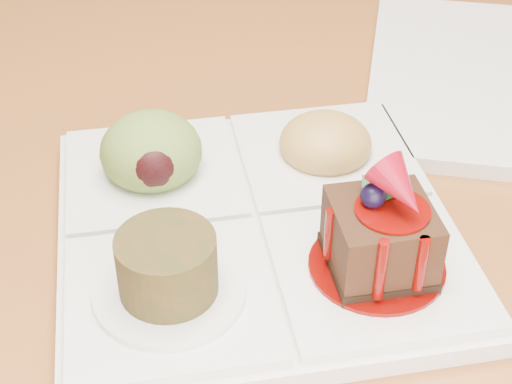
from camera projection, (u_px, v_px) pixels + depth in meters
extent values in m
cube|color=brown|center=(236.00, 11.00, 0.78)|extent=(1.00, 1.80, 0.04)
cylinder|color=black|center=(506.00, 246.00, 1.31)|extent=(0.03, 0.03, 0.38)
cube|color=silver|center=(256.00, 230.00, 0.47)|extent=(0.24, 0.24, 0.01)
cube|color=silver|center=(376.00, 271.00, 0.43)|extent=(0.11, 0.11, 0.01)
cube|color=silver|center=(170.00, 298.00, 0.42)|extent=(0.11, 0.11, 0.01)
cube|color=silver|center=(153.00, 173.00, 0.50)|extent=(0.11, 0.11, 0.01)
cube|color=silver|center=(325.00, 155.00, 0.52)|extent=(0.11, 0.11, 0.01)
cylinder|color=#580503|center=(377.00, 266.00, 0.43)|extent=(0.08, 0.08, 0.00)
cube|color=black|center=(377.00, 262.00, 0.43)|extent=(0.05, 0.05, 0.01)
cube|color=black|center=(381.00, 234.00, 0.42)|extent=(0.05, 0.05, 0.03)
cylinder|color=#580503|center=(384.00, 208.00, 0.40)|extent=(0.04, 0.04, 0.00)
sphere|color=black|center=(373.00, 196.00, 0.40)|extent=(0.01, 0.01, 0.01)
cone|color=maroon|center=(401.00, 189.00, 0.39)|extent=(0.04, 0.04, 0.03)
cube|color=#10411D|center=(383.00, 188.00, 0.41)|extent=(0.01, 0.02, 0.01)
cube|color=#10411D|center=(371.00, 187.00, 0.41)|extent=(0.01, 0.02, 0.01)
cylinder|color=#580503|center=(381.00, 270.00, 0.39)|extent=(0.01, 0.01, 0.04)
cylinder|color=#580503|center=(421.00, 264.00, 0.40)|extent=(0.01, 0.01, 0.03)
cylinder|color=#580503|center=(330.00, 234.00, 0.42)|extent=(0.01, 0.01, 0.03)
cylinder|color=silver|center=(170.00, 291.00, 0.41)|extent=(0.08, 0.08, 0.00)
cylinder|color=#4C2E15|center=(167.00, 265.00, 0.40)|extent=(0.05, 0.05, 0.03)
cylinder|color=#4B1E10|center=(165.00, 249.00, 0.39)|extent=(0.04, 0.04, 0.00)
ellipsoid|color=olive|center=(151.00, 151.00, 0.49)|extent=(0.06, 0.06, 0.05)
ellipsoid|color=black|center=(154.00, 168.00, 0.48)|extent=(0.03, 0.02, 0.03)
ellipsoid|color=#A97B3D|center=(325.00, 143.00, 0.51)|extent=(0.06, 0.06, 0.04)
cube|color=#E35110|center=(341.00, 130.00, 0.51)|extent=(0.02, 0.02, 0.01)
cube|color=#567F1B|center=(321.00, 127.00, 0.52)|extent=(0.02, 0.02, 0.01)
cube|color=#E35110|center=(309.00, 135.00, 0.51)|extent=(0.02, 0.02, 0.01)
cube|color=#567F1B|center=(318.00, 149.00, 0.50)|extent=(0.02, 0.02, 0.01)
cube|color=#E35110|center=(341.00, 146.00, 0.51)|extent=(0.01, 0.02, 0.01)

